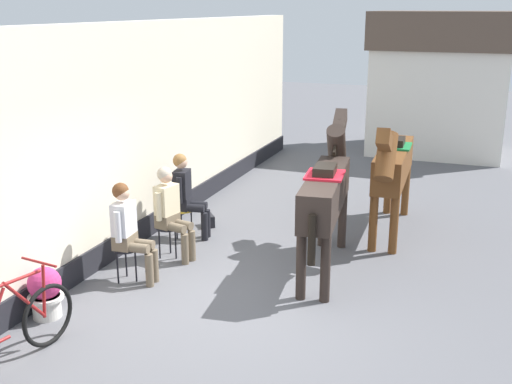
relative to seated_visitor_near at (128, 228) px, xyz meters
name	(u,v)px	position (x,y,z in m)	size (l,w,h in m)	color
ground_plane	(314,225)	(1.74, 3.10, -0.78)	(40.00, 40.00, 0.00)	#56565B
pub_facade_wall	(135,144)	(-0.81, 1.60, 0.76)	(0.34, 14.00, 3.40)	beige
distant_cottage	(440,81)	(3.14, 9.68, 1.02)	(3.40, 2.60, 3.50)	silver
seated_visitor_near	(128,228)	(0.00, 0.00, 0.00)	(0.61, 0.49, 1.39)	black
seated_visitor_middle	(170,208)	(0.13, 0.94, 0.00)	(0.61, 0.48, 1.39)	black
seated_visitor_far	(186,191)	(-0.04, 1.80, 0.00)	(0.61, 0.48, 1.39)	gold
saddled_horse_near	(326,190)	(2.35, 1.40, 0.38)	(0.69, 2.99, 2.06)	#2D231E
saddled_horse_far	(393,166)	(3.00, 3.11, 0.38)	(0.53, 3.00, 2.06)	brown
flower_planter_near	(45,292)	(-0.41, -1.26, -0.44)	(0.43, 0.43, 0.64)	beige
leaning_bicycle	(9,333)	(-0.03, -2.29, -0.38)	(0.50, 1.75, 1.02)	black
satchel_bag	(209,220)	(0.07, 2.42, -0.68)	(0.28, 0.12, 0.20)	black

